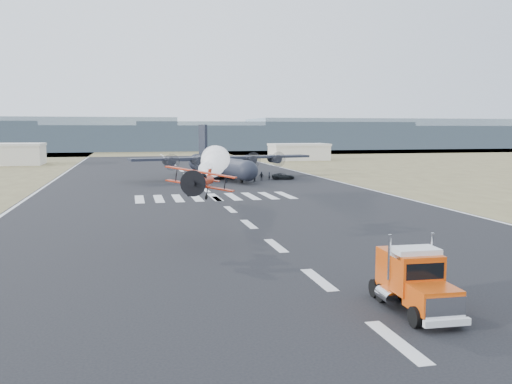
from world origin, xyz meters
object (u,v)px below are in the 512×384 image
object	(u,v)px
hangar_left	(2,154)
aerobatic_biplane	(202,181)
hangar_right	(299,152)
crew_h	(254,177)
semi_truck	(414,279)
crew_b	(237,175)
crew_g	(269,176)
transport_aircraft	(220,164)
support_vehicle	(283,176)
crew_e	(226,179)
crew_a	(233,177)
crew_d	(261,176)
crew_c	(195,178)
crew_f	(229,176)

from	to	relation	value
hangar_left	aerobatic_biplane	size ratio (longest dim) A/B	3.56
hangar_right	crew_h	size ratio (longest dim) A/B	10.84
semi_truck	hangar_left	bearing A→B (deg)	112.18
hangar_left	crew_b	xyz separation A→B (m)	(61.76, -63.96, -2.47)
crew_g	crew_h	size ratio (longest dim) A/B	0.86
hangar_left	transport_aircraft	bearing A→B (deg)	-46.02
aerobatic_biplane	support_vehicle	size ratio (longest dim) A/B	1.37
crew_e	support_vehicle	bearing A→B (deg)	24.72
transport_aircraft	crew_h	distance (m)	11.67
crew_a	crew_h	distance (m)	4.81
transport_aircraft	crew_d	size ratio (longest dim) A/B	22.14
aerobatic_biplane	crew_a	xyz separation A→B (m)	(14.61, 61.80, -5.26)
hangar_left	support_vehicle	xyz separation A→B (m)	(71.61, -67.06, -2.71)
semi_truck	support_vehicle	xyz separation A→B (m)	(16.27, 85.58, -1.21)
crew_c	crew_d	xyz separation A→B (m)	(14.49, 0.06, 0.10)
crew_f	crew_h	distance (m)	6.36
transport_aircraft	crew_a	bearing A→B (deg)	-90.60
transport_aircraft	support_vehicle	bearing A→B (deg)	-37.67
hangar_left	crew_d	distance (m)	95.21
aerobatic_biplane	crew_g	bearing A→B (deg)	81.48
crew_e	transport_aircraft	bearing A→B (deg)	93.64
hangar_left	crew_c	bearing A→B (deg)	-52.82
crew_a	crew_c	world-z (taller)	crew_c
hangar_left	aerobatic_biplane	distance (m)	137.78
hangar_right	crew_b	distance (m)	77.93
crew_f	crew_h	world-z (taller)	crew_h
crew_c	crew_a	bearing A→B (deg)	112.30
crew_b	crew_d	size ratio (longest dim) A/B	0.99
aerobatic_biplane	crew_f	distance (m)	65.70
crew_f	crew_c	bearing A→B (deg)	-168.28
semi_truck	crew_e	distance (m)	81.12
semi_truck	crew_d	xyz separation A→B (m)	(10.98, 84.36, -0.96)
crew_d	semi_truck	bearing A→B (deg)	-47.25
crew_f	aerobatic_biplane	bearing A→B (deg)	-106.46
crew_c	transport_aircraft	bearing A→B (deg)	160.91
crew_d	transport_aircraft	bearing A→B (deg)	-174.20
semi_truck	crew_a	bearing A→B (deg)	89.10
hangar_left	crew_b	world-z (taller)	hangar_left
crew_a	hangar_left	bearing A→B (deg)	-163.62
hangar_right	crew_g	world-z (taller)	hangar_right
crew_e	crew_h	world-z (taller)	crew_h
crew_b	crew_e	xyz separation A→B (m)	(-3.77, -7.61, -0.15)
aerobatic_biplane	crew_c	size ratio (longest dim) A/B	4.07
transport_aircraft	crew_f	world-z (taller)	transport_aircraft
support_vehicle	hangar_left	bearing A→B (deg)	53.66
hangar_left	crew_g	size ratio (longest dim) A/B	15.10
aerobatic_biplane	crew_d	size ratio (longest dim) A/B	3.64
support_vehicle	transport_aircraft	bearing A→B (deg)	70.67
transport_aircraft	crew_b	distance (m)	5.14
support_vehicle	crew_e	bearing A→B (deg)	115.13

